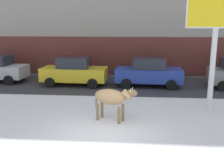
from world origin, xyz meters
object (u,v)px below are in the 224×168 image
car_yellow_sedan (74,71)px  car_blue_sedan (149,72)px  billboard (217,14)px  pedestrian_by_cars (88,65)px  pedestrian_near_billboard (59,64)px  cow_tan (112,98)px

car_yellow_sedan → car_blue_sedan: same height
billboard → car_blue_sedan: bearing=117.1°
car_blue_sedan → pedestrian_by_cars: size_ratio=2.47×
pedestrian_by_cars → car_blue_sedan: bearing=-35.2°
car_yellow_sedan → car_blue_sedan: (4.81, 0.06, 0.00)m
car_yellow_sedan → pedestrian_by_cars: car_yellow_sedan is taller
car_blue_sedan → pedestrian_near_billboard: (-6.76, 3.13, -0.03)m
cow_tan → car_blue_sedan: 6.66m
car_blue_sedan → pedestrian_by_cars: 5.44m
billboard → cow_tan: bearing=-160.7°
car_yellow_sedan → cow_tan: bearing=-64.9°
billboard → pedestrian_by_cars: bearing=130.9°
car_blue_sedan → pedestrian_near_billboard: size_ratio=2.47×
cow_tan → car_blue_sedan: bearing=74.0°
cow_tan → billboard: billboard is taller
pedestrian_near_billboard → cow_tan: bearing=-62.7°
billboard → car_blue_sedan: 6.46m
billboard → pedestrian_near_billboard: (-9.26, 8.02, -3.43)m
billboard → car_yellow_sedan: size_ratio=1.30×
billboard → car_yellow_sedan: bearing=146.6°
cow_tan → billboard: (4.34, 1.52, 3.32)m
pedestrian_near_billboard → car_blue_sedan: bearing=-24.9°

